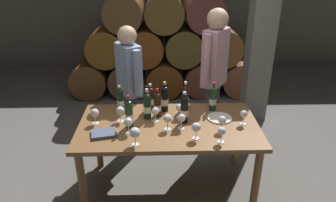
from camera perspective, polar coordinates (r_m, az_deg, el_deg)
ground_plane at (r=3.44m, az=0.09°, el=-15.33°), size 14.00×14.00×0.00m
barrel_stack at (r=5.42m, az=-0.68°, el=9.30°), size 3.12×0.90×1.69m
stone_pillar at (r=4.53m, az=16.56°, el=12.24°), size 0.32×0.32×2.60m
dining_table at (r=3.05m, az=0.10°, el=-5.71°), size 1.70×0.90×0.76m
wine_bottle_0 at (r=3.25m, az=-8.60°, el=0.24°), size 0.07×0.07×0.27m
wine_bottle_1 at (r=3.06m, az=-3.79°, el=-0.86°), size 0.07×0.07×0.31m
wine_bottle_2 at (r=3.24m, az=-3.16°, el=0.51°), size 0.07×0.07×0.28m
wine_bottle_3 at (r=3.23m, az=3.13°, el=0.61°), size 0.07×0.07×0.31m
wine_bottle_4 at (r=2.98m, az=2.96°, el=-1.52°), size 0.07×0.07×0.32m
wine_bottle_5 at (r=3.25m, az=8.10°, el=0.50°), size 0.07×0.07×0.30m
wine_bottle_6 at (r=3.09m, az=-1.92°, el=-0.61°), size 0.07×0.07×0.30m
wine_bottle_7 at (r=3.14m, az=-3.83°, el=-0.16°), size 0.07×0.07×0.30m
wine_bottle_8 at (r=2.92m, az=-7.03°, el=-2.30°), size 0.07×0.07×0.32m
wine_bottle_9 at (r=3.19m, az=-0.61°, el=0.43°), size 0.07×0.07×0.32m
wine_glass_0 at (r=2.74m, az=5.10°, el=-4.79°), size 0.08×0.08×0.16m
wine_glass_1 at (r=2.87m, az=-0.08°, el=-3.27°), size 0.08×0.08×0.15m
wine_glass_2 at (r=2.65m, az=-5.98°, el=-5.76°), size 0.09×0.09×0.16m
wine_glass_3 at (r=3.04m, az=-13.06°, el=-2.18°), size 0.08×0.08×0.15m
wine_glass_4 at (r=3.04m, az=13.48°, el=-2.37°), size 0.07×0.07×0.14m
wine_glass_5 at (r=2.89m, az=9.74°, el=-3.49°), size 0.08×0.08×0.15m
wine_glass_6 at (r=2.88m, az=2.43°, el=-3.17°), size 0.07×0.07×0.15m
wine_glass_7 at (r=3.01m, az=-2.30°, el=-1.92°), size 0.07×0.07×0.15m
wine_glass_8 at (r=2.72m, az=9.64°, el=-5.47°), size 0.07×0.07×0.15m
wine_glass_9 at (r=2.83m, az=-7.16°, el=-3.87°), size 0.08×0.08×0.15m
wine_glass_10 at (r=3.03m, az=-8.60°, el=-1.82°), size 0.08×0.08×0.16m
wine_glass_11 at (r=3.07m, az=2.10°, el=-1.29°), size 0.07×0.07×0.15m
tasting_notebook at (r=2.89m, az=-11.46°, el=-5.74°), size 0.25×0.20×0.03m
serving_plate at (r=3.14m, az=9.27°, el=-3.04°), size 0.24×0.24×0.01m
sommelier_presenting at (r=3.62m, az=8.35°, el=5.71°), size 0.33×0.42×1.72m
taster_seated_left at (r=3.60m, az=-6.95°, el=3.61°), size 0.32×0.44×1.54m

